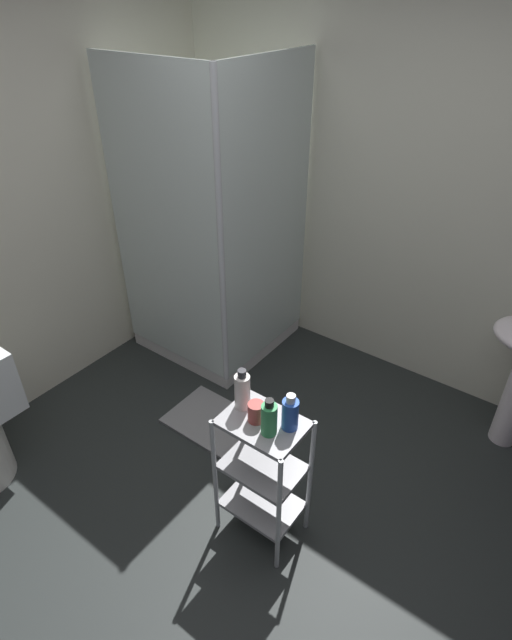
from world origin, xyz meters
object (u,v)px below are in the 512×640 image
at_px(shower_stall, 218,294).
at_px(lotion_bottle_white, 242,391).
at_px(body_wash_bottle_green, 269,419).
at_px(rinse_cup, 256,412).
at_px(storage_cart, 263,469).
at_px(bath_mat, 216,423).
at_px(shampoo_bottle_blue, 290,413).

distance_m(shower_stall, lotion_bottle_white, 1.49).
xyz_separation_m(body_wash_bottle_green, lotion_bottle_white, (-0.18, 0.06, 0.01)).
relative_size(shower_stall, rinse_cup, 21.74).
relative_size(storage_cart, rinse_cup, 8.04).
height_order(shower_stall, bath_mat, shower_stall).
xyz_separation_m(lotion_bottle_white, bath_mat, (-0.52, 0.38, -0.82)).
bearing_deg(storage_cart, shower_stall, 137.62).
xyz_separation_m(shower_stall, rinse_cup, (1.12, -1.06, 0.32)).
distance_m(body_wash_bottle_green, lotion_bottle_white, 0.19).
height_order(shampoo_bottle_blue, bath_mat, shampoo_bottle_blue).
bearing_deg(shower_stall, body_wash_bottle_green, -41.99).
xyz_separation_m(storage_cart, rinse_cup, (-0.03, -0.01, 0.35)).
bearing_deg(shower_stall, lotion_bottle_white, -45.13).
xyz_separation_m(lotion_bottle_white, rinse_cup, (0.10, -0.03, -0.05)).
relative_size(shower_stall, storage_cart, 2.70).
xyz_separation_m(shower_stall, body_wash_bottle_green, (1.20, -1.08, 0.36)).
bearing_deg(lotion_bottle_white, shampoo_bottle_blue, 4.78).
height_order(body_wash_bottle_green, rinse_cup, body_wash_bottle_green).
bearing_deg(lotion_bottle_white, storage_cart, -10.16).
height_order(shampoo_bottle_blue, lotion_bottle_white, lotion_bottle_white).
xyz_separation_m(shampoo_bottle_blue, lotion_bottle_white, (-0.24, -0.02, 0.01)).
distance_m(shower_stall, rinse_cup, 1.57).
bearing_deg(lotion_bottle_white, bath_mat, 143.77).
xyz_separation_m(shampoo_bottle_blue, bath_mat, (-0.76, 0.36, -0.81)).
relative_size(shower_stall, body_wash_bottle_green, 11.04).
height_order(shampoo_bottle_blue, rinse_cup, shampoo_bottle_blue).
relative_size(rinse_cup, bath_mat, 0.15).
distance_m(shampoo_bottle_blue, body_wash_bottle_green, 0.09).
height_order(shower_stall, lotion_bottle_white, shower_stall).
bearing_deg(shampoo_bottle_blue, lotion_bottle_white, -175.22).
bearing_deg(shampoo_bottle_blue, rinse_cup, -159.41).
height_order(shampoo_bottle_blue, body_wash_bottle_green, body_wash_bottle_green).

